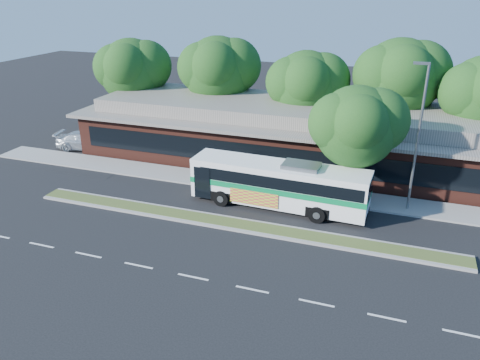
{
  "coord_description": "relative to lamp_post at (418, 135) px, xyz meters",
  "views": [
    {
      "loc": [
        8.4,
        -22.13,
        13.13
      ],
      "look_at": [
        -0.28,
        2.65,
        2.0
      ],
      "focal_mm": 35.0,
      "sensor_mm": 36.0,
      "label": 1
    }
  ],
  "objects": [
    {
      "name": "tree_bg_d",
      "position": [
        -1.12,
        10.15,
        1.52
      ],
      "size": [
        6.91,
        6.2,
        9.37
      ],
      "color": "black",
      "rests_on": "ground"
    },
    {
      "name": "median_strip",
      "position": [
        -9.56,
        -5.4,
        -4.83
      ],
      "size": [
        26.0,
        1.1,
        0.15
      ],
      "primitive_type": "cube",
      "color": "#445222",
      "rests_on": "ground"
    },
    {
      "name": "ground",
      "position": [
        -9.56,
        -6.0,
        -4.9
      ],
      "size": [
        120.0,
        120.0,
        0.0
      ],
      "primitive_type": "plane",
      "color": "black",
      "rests_on": "ground"
    },
    {
      "name": "plaza_building",
      "position": [
        -9.56,
        6.99,
        -2.77
      ],
      "size": [
        33.2,
        11.2,
        4.45
      ],
      "color": "#512319",
      "rests_on": "ground"
    },
    {
      "name": "sidewalk",
      "position": [
        -9.56,
        0.4,
        -4.84
      ],
      "size": [
        44.0,
        2.6,
        0.12
      ],
      "primitive_type": "cube",
      "color": "gray",
      "rests_on": "ground"
    },
    {
      "name": "transit_bus",
      "position": [
        -7.66,
        -2.2,
        -3.17
      ],
      "size": [
        11.19,
        2.92,
        3.12
      ],
      "rotation": [
        0.0,
        0.0,
        -0.04
      ],
      "color": "white",
      "rests_on": "ground"
    },
    {
      "name": "tree_bg_b",
      "position": [
        -16.13,
        10.14,
        1.24
      ],
      "size": [
        6.69,
        6.0,
        9.0
      ],
      "color": "black",
      "rests_on": "ground"
    },
    {
      "name": "sidewalk_tree",
      "position": [
        -3.2,
        0.13,
        0.25
      ],
      "size": [
        5.64,
        5.06,
        7.56
      ],
      "color": "black",
      "rests_on": "ground"
    },
    {
      "name": "lamp_post",
      "position": [
        0.0,
        0.0,
        0.0
      ],
      "size": [
        0.93,
        0.18,
        9.07
      ],
      "color": "slate",
      "rests_on": "ground"
    },
    {
      "name": "tree_bg_c",
      "position": [
        -8.16,
        9.13,
        0.69
      ],
      "size": [
        6.24,
        5.6,
        8.26
      ],
      "color": "black",
      "rests_on": "ground"
    },
    {
      "name": "tree_bg_a",
      "position": [
        -24.15,
        9.14,
        0.97
      ],
      "size": [
        6.47,
        5.8,
        8.63
      ],
      "color": "black",
      "rests_on": "ground"
    },
    {
      "name": "sedan",
      "position": [
        -25.91,
        3.18,
        -4.16
      ],
      "size": [
        5.42,
        3.09,
        1.48
      ],
      "primitive_type": "imported",
      "rotation": [
        0.0,
        0.0,
        1.78
      ],
      "color": "silver",
      "rests_on": "ground"
    },
    {
      "name": "parking_lot",
      "position": [
        -27.56,
        4.0,
        -4.9
      ],
      "size": [
        14.0,
        12.0,
        0.01
      ],
      "primitive_type": "cube",
      "color": "black",
      "rests_on": "ground"
    }
  ]
}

